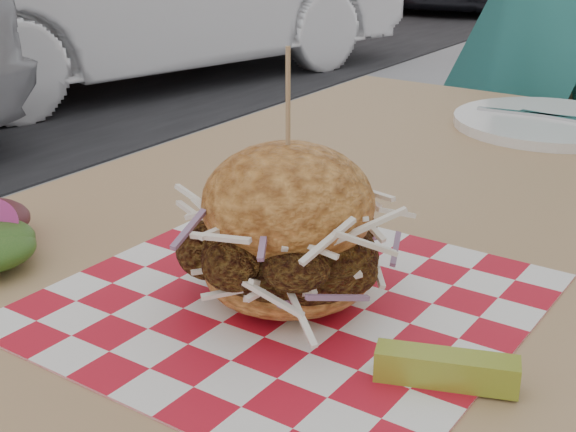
{
  "coord_description": "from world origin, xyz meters",
  "views": [
    {
      "loc": [
        0.05,
        -1.06,
        1.05
      ],
      "look_at": [
        -0.28,
        -0.58,
        0.82
      ],
      "focal_mm": 50.0,
      "sensor_mm": 36.0,
      "label": 1
    }
  ],
  "objects": [
    {
      "name": "patio_table",
      "position": [
        -0.28,
        -0.34,
        0.67
      ],
      "size": [
        0.8,
        1.2,
        0.75
      ],
      "color": "tan",
      "rests_on": "ground"
    },
    {
      "name": "place_setting",
      "position": [
        -0.28,
        0.09,
        0.76
      ],
      "size": [
        0.27,
        0.27,
        0.02
      ],
      "color": "white",
      "rests_on": "patio_table"
    },
    {
      "name": "pickle_spear",
      "position": [
        -0.13,
        -0.62,
        0.76
      ],
      "size": [
        0.1,
        0.05,
        0.02
      ],
      "primitive_type": "cube",
      "rotation": [
        0.0,
        0.0,
        0.36
      ],
      "color": "#A1AD32",
      "rests_on": "paper_liner"
    },
    {
      "name": "paper_liner",
      "position": [
        -0.28,
        -0.58,
        0.75
      ],
      "size": [
        0.36,
        0.36,
        0.0
      ],
      "primitive_type": "cube",
      "color": "red",
      "rests_on": "patio_table"
    },
    {
      "name": "sandwich",
      "position": [
        -0.28,
        -0.58,
        0.81
      ],
      "size": [
        0.18,
        0.18,
        0.2
      ],
      "color": "#D98B3D",
      "rests_on": "paper_liner"
    }
  ]
}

